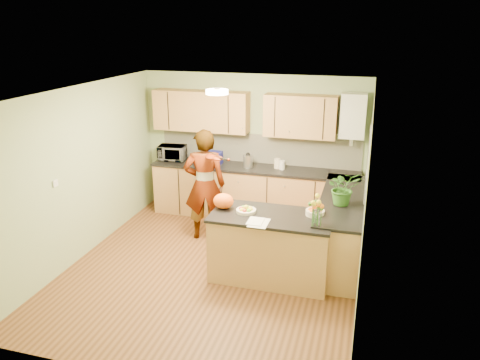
# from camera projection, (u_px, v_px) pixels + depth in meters

# --- Properties ---
(floor) EXTENTS (4.50, 4.50, 0.00)m
(floor) POSITION_uv_depth(u_px,v_px,m) (213.00, 268.00, 6.66)
(floor) COLOR #523117
(floor) RESTS_ON ground
(ceiling) EXTENTS (4.00, 4.50, 0.02)m
(ceiling) POSITION_uv_depth(u_px,v_px,m) (209.00, 92.00, 5.86)
(ceiling) COLOR white
(ceiling) RESTS_ON wall_back
(wall_back) EXTENTS (4.00, 0.02, 2.50)m
(wall_back) POSITION_uv_depth(u_px,v_px,m) (253.00, 145.00, 8.31)
(wall_back) COLOR #99AE7C
(wall_back) RESTS_ON floor
(wall_front) EXTENTS (4.00, 0.02, 2.50)m
(wall_front) POSITION_uv_depth(u_px,v_px,m) (129.00, 266.00, 4.21)
(wall_front) COLOR #99AE7C
(wall_front) RESTS_ON floor
(wall_left) EXTENTS (0.02, 4.50, 2.50)m
(wall_left) POSITION_uv_depth(u_px,v_px,m) (81.00, 173.00, 6.78)
(wall_left) COLOR #99AE7C
(wall_left) RESTS_ON floor
(wall_right) EXTENTS (0.02, 4.50, 2.50)m
(wall_right) POSITION_uv_depth(u_px,v_px,m) (365.00, 201.00, 5.74)
(wall_right) COLOR #99AE7C
(wall_right) RESTS_ON floor
(back_counter) EXTENTS (3.64, 0.62, 0.94)m
(back_counter) POSITION_uv_depth(u_px,v_px,m) (254.00, 192.00, 8.26)
(back_counter) COLOR #A47741
(back_counter) RESTS_ON floor
(right_counter) EXTENTS (0.62, 2.24, 0.94)m
(right_counter) POSITION_uv_depth(u_px,v_px,m) (341.00, 228.00, 6.84)
(right_counter) COLOR #A47741
(right_counter) RESTS_ON floor
(splashback) EXTENTS (3.60, 0.02, 0.52)m
(splashback) POSITION_uv_depth(u_px,v_px,m) (258.00, 149.00, 8.28)
(splashback) COLOR beige
(splashback) RESTS_ON back_counter
(upper_cabinets) EXTENTS (3.20, 0.34, 0.70)m
(upper_cabinets) POSITION_uv_depth(u_px,v_px,m) (241.00, 113.00, 8.00)
(upper_cabinets) COLOR #A47741
(upper_cabinets) RESTS_ON wall_back
(boiler) EXTENTS (0.40, 0.30, 0.86)m
(boiler) POSITION_uv_depth(u_px,v_px,m) (353.00, 116.00, 7.51)
(boiler) COLOR silver
(boiler) RESTS_ON wall_back
(window_right) EXTENTS (0.01, 1.30, 1.05)m
(window_right) POSITION_uv_depth(u_px,v_px,m) (368.00, 164.00, 6.19)
(window_right) COLOR silver
(window_right) RESTS_ON wall_right
(light_switch) EXTENTS (0.02, 0.09, 0.09)m
(light_switch) POSITION_uv_depth(u_px,v_px,m) (55.00, 183.00, 6.21)
(light_switch) COLOR silver
(light_switch) RESTS_ON wall_left
(ceiling_lamp) EXTENTS (0.30, 0.30, 0.07)m
(ceiling_lamp) POSITION_uv_depth(u_px,v_px,m) (217.00, 92.00, 6.14)
(ceiling_lamp) COLOR #FFEABF
(ceiling_lamp) RESTS_ON ceiling
(peninsula_island) EXTENTS (1.61, 0.82, 0.92)m
(peninsula_island) POSITION_uv_depth(u_px,v_px,m) (271.00, 246.00, 6.31)
(peninsula_island) COLOR #A47741
(peninsula_island) RESTS_ON floor
(fruit_dish) EXTENTS (0.27, 0.27, 0.09)m
(fruit_dish) POSITION_uv_depth(u_px,v_px,m) (246.00, 209.00, 6.24)
(fruit_dish) COLOR beige
(fruit_dish) RESTS_ON peninsula_island
(orange_bowl) EXTENTS (0.25, 0.25, 0.14)m
(orange_bowl) POSITION_uv_depth(u_px,v_px,m) (315.00, 211.00, 6.13)
(orange_bowl) COLOR beige
(orange_bowl) RESTS_ON peninsula_island
(flower_vase) EXTENTS (0.24, 0.24, 0.45)m
(flower_vase) POSITION_uv_depth(u_px,v_px,m) (317.00, 203.00, 5.74)
(flower_vase) COLOR silver
(flower_vase) RESTS_ON peninsula_island
(orange_bag) EXTENTS (0.33, 0.30, 0.21)m
(orange_bag) POSITION_uv_depth(u_px,v_px,m) (223.00, 201.00, 6.35)
(orange_bag) COLOR #FF5E15
(orange_bag) RESTS_ON peninsula_island
(papers) EXTENTS (0.24, 0.32, 0.01)m
(papers) POSITION_uv_depth(u_px,v_px,m) (259.00, 223.00, 5.91)
(papers) COLOR white
(papers) RESTS_ON peninsula_island
(violinist) EXTENTS (0.75, 0.60, 1.79)m
(violinist) POSITION_uv_depth(u_px,v_px,m) (205.00, 185.00, 7.36)
(violinist) COLOR tan
(violinist) RESTS_ON floor
(violin) EXTENTS (0.61, 0.53, 0.15)m
(violin) POSITION_uv_depth(u_px,v_px,m) (211.00, 157.00, 6.93)
(violin) COLOR #4A1604
(violin) RESTS_ON violinist
(microwave) EXTENTS (0.51, 0.37, 0.27)m
(microwave) POSITION_uv_depth(u_px,v_px,m) (172.00, 153.00, 8.50)
(microwave) COLOR silver
(microwave) RESTS_ON back_counter
(blue_box) EXTENTS (0.28, 0.21, 0.22)m
(blue_box) POSITION_uv_depth(u_px,v_px,m) (214.00, 158.00, 8.26)
(blue_box) COLOR navy
(blue_box) RESTS_ON back_counter
(kettle) EXTENTS (0.16, 0.16, 0.30)m
(kettle) POSITION_uv_depth(u_px,v_px,m) (248.00, 160.00, 8.07)
(kettle) COLOR silver
(kettle) RESTS_ON back_counter
(jar_cream) EXTENTS (0.14, 0.14, 0.17)m
(jar_cream) POSITION_uv_depth(u_px,v_px,m) (277.00, 163.00, 8.02)
(jar_cream) COLOR beige
(jar_cream) RESTS_ON back_counter
(jar_white) EXTENTS (0.12, 0.12, 0.15)m
(jar_white) POSITION_uv_depth(u_px,v_px,m) (282.00, 165.00, 7.96)
(jar_white) COLOR silver
(jar_white) RESTS_ON back_counter
(potted_plant) EXTENTS (0.54, 0.50, 0.49)m
(potted_plant) POSITION_uv_depth(u_px,v_px,m) (343.00, 188.00, 6.38)
(potted_plant) COLOR #326923
(potted_plant) RESTS_ON right_counter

